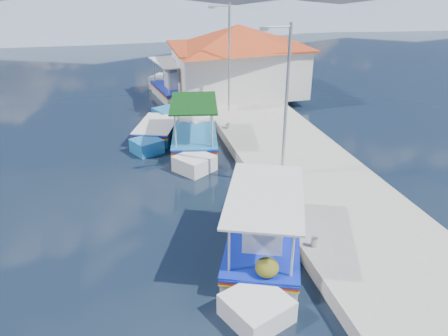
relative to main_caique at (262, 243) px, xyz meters
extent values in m
plane|color=black|center=(-2.31, 2.41, -0.48)|extent=(160.00, 160.00, 0.00)
cube|color=#A7A49C|center=(3.59, 8.41, -0.23)|extent=(5.00, 44.00, 0.50)
cylinder|color=#A5A8AD|center=(1.49, -0.59, 0.17)|extent=(0.20, 0.20, 0.30)
cylinder|color=#A5A8AD|center=(1.49, 4.41, 0.17)|extent=(0.20, 0.20, 0.30)
cylinder|color=#A5A8AD|center=(1.49, 10.41, 0.17)|extent=(0.20, 0.20, 0.30)
cylinder|color=#A5A8AD|center=(1.49, 16.41, 0.17)|extent=(0.20, 0.20, 0.30)
cube|color=silver|center=(0.03, -0.07, -0.27)|extent=(3.49, 4.64, 0.91)
cube|color=silver|center=(-0.99, 2.49, -0.15)|extent=(2.00, 2.00, 1.01)
cube|color=silver|center=(1.01, -2.55, -0.27)|extent=(1.94, 1.94, 0.86)
cube|color=#0C20A7|center=(0.03, -0.07, 0.15)|extent=(3.59, 4.78, 0.06)
cube|color=#A61F0E|center=(0.03, -0.07, 0.08)|extent=(3.59, 4.78, 0.05)
cube|color=gold|center=(0.03, -0.07, 0.01)|extent=(3.59, 4.78, 0.04)
cube|color=#0C20A7|center=(0.03, -0.07, 0.22)|extent=(3.60, 4.75, 0.05)
cube|color=brown|center=(0.03, -0.07, 0.19)|extent=(3.30, 4.50, 0.05)
cube|color=silver|center=(0.13, -0.34, 0.72)|extent=(1.54, 1.58, 1.05)
cube|color=silver|center=(0.13, -0.34, 1.27)|extent=(1.67, 1.71, 0.06)
cylinder|color=beige|center=(-1.40, 1.24, 0.96)|extent=(0.07, 0.07, 1.53)
cylinder|color=beige|center=(0.17, 1.86, 0.96)|extent=(0.07, 0.07, 1.53)
cylinder|color=beige|center=(-0.12, -2.01, 0.96)|extent=(0.07, 0.07, 1.53)
cylinder|color=beige|center=(1.45, -1.39, 0.96)|extent=(0.07, 0.07, 1.53)
cube|color=silver|center=(0.03, -0.07, 1.73)|extent=(3.59, 4.68, 0.07)
ellipsoid|color=#414B14|center=(-0.82, 1.04, 0.47)|extent=(0.73, 0.80, 0.55)
ellipsoid|color=#414B14|center=(-0.37, 1.73, 0.42)|extent=(0.61, 0.67, 0.46)
ellipsoid|color=#414B14|center=(0.84, -1.61, 0.44)|extent=(0.65, 0.72, 0.49)
sphere|color=#F93507|center=(0.71, 0.82, 0.91)|extent=(0.38, 0.38, 0.38)
cube|color=silver|center=(-0.52, 9.17, -0.25)|extent=(2.72, 4.15, 0.98)
cube|color=silver|center=(-0.97, 11.72, -0.13)|extent=(2.07, 2.07, 1.09)
cube|color=silver|center=(-0.07, 6.71, -0.25)|extent=(2.02, 2.02, 0.93)
cube|color=#0C20A7|center=(-0.52, 9.17, 0.21)|extent=(2.80, 4.28, 0.06)
cube|color=#A61F0E|center=(-0.52, 9.17, 0.12)|extent=(2.80, 4.28, 0.05)
cube|color=gold|center=(-0.52, 9.17, 0.05)|extent=(2.80, 4.28, 0.04)
cube|color=#1B65A3|center=(-0.52, 9.17, 0.28)|extent=(2.81, 4.25, 0.05)
cube|color=brown|center=(-0.52, 9.17, 0.25)|extent=(2.54, 4.05, 0.05)
cylinder|color=beige|center=(-1.62, 10.62, 1.07)|extent=(0.07, 0.07, 1.66)
cylinder|color=beige|center=(0.01, 10.91, 1.07)|extent=(0.07, 0.07, 1.66)
cylinder|color=beige|center=(-1.05, 7.43, 1.07)|extent=(0.07, 0.07, 1.66)
cylinder|color=beige|center=(0.58, 7.73, 1.07)|extent=(0.07, 0.07, 1.66)
cube|color=#0B370F|center=(-0.52, 9.17, 1.90)|extent=(2.82, 4.17, 0.07)
cube|color=#1B65A3|center=(-2.12, 11.38, -0.26)|extent=(2.83, 3.82, 0.95)
cube|color=#1B65A3|center=(-2.88, 13.54, -0.14)|extent=(1.73, 1.73, 1.05)
cube|color=#1B65A3|center=(-1.39, 9.30, -0.26)|extent=(1.68, 1.68, 0.90)
cube|color=#0C20A7|center=(-2.12, 11.38, 0.18)|extent=(2.92, 3.93, 0.06)
cube|color=#A61F0E|center=(-2.12, 11.38, 0.10)|extent=(2.92, 3.93, 0.05)
cube|color=gold|center=(-2.12, 11.38, 0.03)|extent=(2.92, 3.93, 0.04)
cube|color=silver|center=(-2.12, 11.38, 0.25)|extent=(2.93, 3.91, 0.05)
cube|color=brown|center=(-2.12, 11.38, 0.22)|extent=(2.68, 3.71, 0.05)
cube|color=silver|center=(-0.23, 18.74, -0.24)|extent=(2.89, 4.60, 1.01)
cube|color=silver|center=(0.22, 21.57, -0.12)|extent=(2.25, 2.25, 1.12)
cube|color=silver|center=(-0.67, 16.00, -0.24)|extent=(2.19, 2.19, 0.96)
cube|color=#0C20A7|center=(-0.23, 18.74, 0.23)|extent=(2.98, 4.74, 0.06)
cube|color=#A61F0E|center=(-0.23, 18.74, 0.14)|extent=(2.98, 4.74, 0.05)
cube|color=gold|center=(-0.23, 18.74, 0.07)|extent=(2.98, 4.74, 0.04)
cube|color=#0C20A7|center=(-0.23, 18.74, 0.30)|extent=(3.00, 4.70, 0.05)
cube|color=brown|center=(-0.23, 18.74, 0.27)|extent=(2.70, 4.49, 0.05)
cube|color=silver|center=(-0.28, 18.42, 0.86)|extent=(1.44, 1.56, 1.17)
cube|color=silver|center=(-0.28, 18.42, 1.46)|extent=(1.56, 1.69, 0.06)
cylinder|color=beige|center=(-0.83, 20.66, 1.12)|extent=(0.07, 0.07, 1.71)
cylinder|color=beige|center=(0.94, 20.38, 1.12)|extent=(0.07, 0.07, 1.71)
cylinder|color=beige|center=(-1.40, 17.10, 1.12)|extent=(0.07, 0.07, 1.71)
cylinder|color=beige|center=(0.36, 16.81, 1.12)|extent=(0.07, 0.07, 1.71)
cube|color=silver|center=(-0.23, 18.74, 1.98)|extent=(3.00, 4.62, 0.07)
cube|color=silver|center=(3.89, 17.41, 1.52)|extent=(8.00, 6.00, 3.00)
cube|color=#A23216|center=(3.89, 17.41, 3.07)|extent=(8.64, 6.48, 0.10)
pyramid|color=#A23216|center=(3.89, 17.41, 3.72)|extent=(10.49, 10.49, 1.40)
cube|color=brown|center=(-0.09, 16.41, 1.02)|extent=(0.06, 1.00, 2.00)
cube|color=#0C20A7|center=(-0.09, 18.91, 1.62)|extent=(0.06, 1.20, 0.90)
cylinder|color=#A5A8AD|center=(2.29, 4.41, 3.02)|extent=(0.12, 0.12, 6.00)
cylinder|color=#A5A8AD|center=(1.79, 4.41, 5.87)|extent=(1.00, 0.08, 0.08)
cube|color=#A5A8AD|center=(1.29, 4.41, 5.82)|extent=(0.30, 0.14, 0.14)
cylinder|color=#A5A8AD|center=(2.29, 13.41, 3.02)|extent=(0.12, 0.12, 6.00)
cylinder|color=#A5A8AD|center=(1.79, 13.41, 5.87)|extent=(1.00, 0.08, 0.08)
cube|color=#A5A8AD|center=(1.29, 13.41, 5.82)|extent=(0.30, 0.14, 0.14)
cone|color=slate|center=(-7.31, 58.41, 1.97)|extent=(96.00, 96.00, 5.50)
cone|color=slate|center=(22.69, 58.41, 1.12)|extent=(76.80, 76.80, 3.80)
cone|color=slate|center=(47.69, 58.41, 1.32)|extent=(89.60, 89.60, 4.20)
camera|label=1|loc=(-3.78, -10.81, 7.84)|focal=35.16mm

